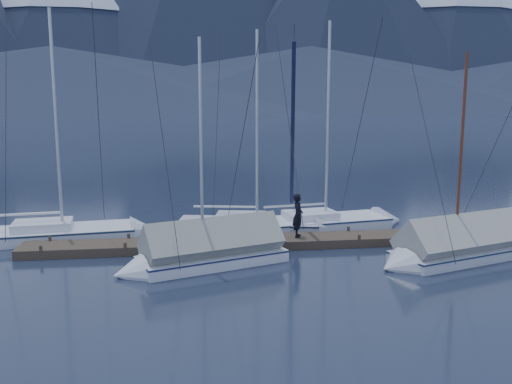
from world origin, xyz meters
TOP-DOWN VIEW (x-y plane):
  - ground at (0.00, 0.00)m, footprint 1000.00×1000.00m
  - mountain_range at (4.12, 370.45)m, footprint 877.00×584.00m
  - dock at (0.00, 2.00)m, footprint 18.00×1.50m
  - mooring_posts at (-0.50, 2.00)m, footprint 15.12×1.52m
  - sailboat_open_left at (-7.29, 4.27)m, footprint 7.94×3.41m
  - sailboat_open_mid at (0.90, 4.54)m, footprint 7.46×3.50m
  - sailboat_open_right at (4.09, 4.85)m, footprint 7.82×3.56m
  - sailboat_covered_near at (6.78, -0.82)m, footprint 6.58×3.76m
  - sailboat_covered_far at (-2.29, -0.31)m, footprint 6.35×3.77m
  - person at (1.69, 2.04)m, footprint 0.55×0.71m

SIDE VIEW (x-z plane):
  - ground at x=0.00m, z-range 0.00..0.00m
  - dock at x=0.00m, z-range -0.16..0.38m
  - sailboat_open_mid at x=0.90m, z-range -4.60..4.93m
  - sailboat_open_right at x=4.09m, z-range -4.83..5.18m
  - sailboat_open_left at x=-7.29m, z-range -4.93..5.29m
  - mooring_posts at x=-0.50m, z-range 0.17..0.52m
  - sailboat_covered_near at x=6.78m, z-range -3.68..4.50m
  - sailboat_covered_far at x=-2.29m, z-range -3.86..4.70m
  - person at x=1.69m, z-range 0.34..2.09m
  - mountain_range at x=4.12m, z-range -16.60..133.90m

